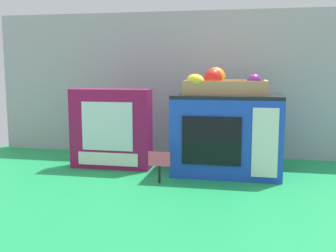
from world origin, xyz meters
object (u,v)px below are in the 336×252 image
food_groups_crate (222,85)px  cookie_set_box (111,129)px  price_sign (159,162)px  toy_microwave (227,133)px

food_groups_crate → cookie_set_box: food_groups_crate is taller
cookie_set_box → price_sign: bearing=-37.1°
toy_microwave → cookie_set_box: bearing=-176.9°
cookie_set_box → price_sign: cookie_set_box is taller
toy_microwave → cookie_set_box: cookie_set_box is taller
cookie_set_box → price_sign: (0.21, -0.16, -0.08)m
toy_microwave → food_groups_crate: size_ratio=1.30×
food_groups_crate → cookie_set_box: size_ratio=0.96×
toy_microwave → price_sign: (-0.20, -0.18, -0.07)m
food_groups_crate → price_sign: food_groups_crate is taller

